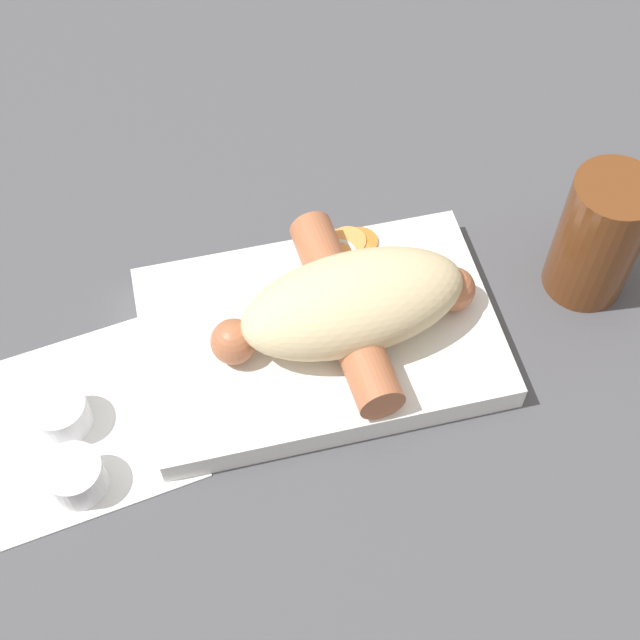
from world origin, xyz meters
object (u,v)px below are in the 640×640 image
(condiment_cup_far, at_px, (76,478))
(condiment_cup_near, at_px, (62,415))
(drink_glass, at_px, (599,237))
(bread_roll, at_px, (353,303))
(sausage, at_px, (345,312))
(food_tray, at_px, (320,336))

(condiment_cup_far, bearing_deg, condiment_cup_near, 97.07)
(drink_glass, bearing_deg, bread_roll, -175.46)
(condiment_cup_near, bearing_deg, sausage, 5.97)
(drink_glass, bearing_deg, condiment_cup_far, -168.16)
(bread_roll, xyz_separation_m, drink_glass, (0.20, 0.02, 0.00))
(sausage, bearing_deg, bread_roll, -30.15)
(bread_roll, distance_m, sausage, 0.02)
(condiment_cup_near, bearing_deg, condiment_cup_far, -82.93)
(bread_roll, bearing_deg, drink_glass, 4.54)
(bread_roll, distance_m, drink_glass, 0.20)
(sausage, bearing_deg, food_tray, 174.03)
(condiment_cup_far, bearing_deg, bread_roll, 18.22)
(condiment_cup_far, bearing_deg, food_tray, 21.64)
(condiment_cup_near, height_order, drink_glass, drink_glass)
(sausage, distance_m, drink_glass, 0.20)
(food_tray, xyz_separation_m, condiment_cup_far, (-0.19, -0.08, 0.00))
(sausage, xyz_separation_m, condiment_cup_near, (-0.21, -0.02, -0.03))
(condiment_cup_far, bearing_deg, drink_glass, 11.84)
(bread_roll, bearing_deg, condiment_cup_far, -161.78)
(food_tray, xyz_separation_m, sausage, (0.02, -0.00, 0.03))
(bread_roll, xyz_separation_m, sausage, (-0.01, 0.00, -0.01))
(sausage, xyz_separation_m, condiment_cup_far, (-0.21, -0.07, -0.03))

